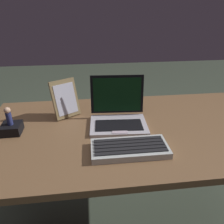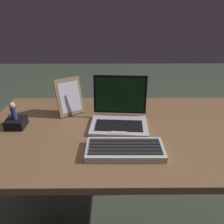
{
  "view_description": "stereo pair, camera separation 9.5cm",
  "coord_description": "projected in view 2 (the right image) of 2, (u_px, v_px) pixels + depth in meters",
  "views": [
    {
      "loc": [
        -0.21,
        -0.84,
        1.24
      ],
      "look_at": [
        -0.11,
        -0.0,
        0.81
      ],
      "focal_mm": 34.13,
      "sensor_mm": 36.0,
      "label": 1
    },
    {
      "loc": [
        -0.11,
        -0.85,
        1.24
      ],
      "look_at": [
        -0.11,
        -0.0,
        0.81
      ],
      "focal_mm": 34.13,
      "sensor_mm": 36.0,
      "label": 2
    }
  ],
  "objects": [
    {
      "name": "external_keyboard",
      "position": [
        125.0,
        149.0,
        0.83
      ],
      "size": [
        0.3,
        0.14,
        0.03
      ],
      "color": "#BAC1BE",
      "rests_on": "desk"
    },
    {
      "name": "figurine_stand",
      "position": [
        16.0,
        123.0,
        1.0
      ],
      "size": [
        0.08,
        0.08,
        0.04
      ],
      "primitive_type": "cube",
      "color": "black",
      "rests_on": "desk"
    },
    {
      "name": "photo_frame",
      "position": [
        69.0,
        97.0,
        1.09
      ],
      "size": [
        0.15,
        0.12,
        0.19
      ],
      "color": "olive",
      "rests_on": "desk"
    },
    {
      "name": "desk",
      "position": [
        134.0,
        145.0,
        1.04
      ],
      "size": [
        1.41,
        0.72,
        0.72
      ],
      "color": "brown",
      "rests_on": "ground"
    },
    {
      "name": "laptop_front",
      "position": [
        119.0,
        115.0,
        1.02
      ],
      "size": [
        0.28,
        0.23,
        0.22
      ],
      "color": "#B9B5BF",
      "rests_on": "desk"
    },
    {
      "name": "figurine",
      "position": [
        13.0,
        110.0,
        0.97
      ],
      "size": [
        0.03,
        0.03,
        0.08
      ],
      "color": "navy",
      "rests_on": "figurine_stand"
    }
  ]
}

